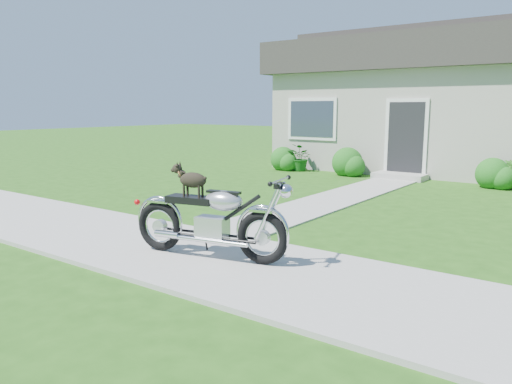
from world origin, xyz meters
TOP-DOWN VIEW (x-y plane):
  - ground at (0.00, 0.00)m, footprint 80.00×80.00m
  - sidewalk at (0.00, 0.00)m, footprint 24.00×2.20m
  - walkway at (-1.50, 5.00)m, footprint 1.20×8.00m
  - house at (-0.00, 11.99)m, footprint 12.60×7.03m
  - shrub_row at (0.39, 8.50)m, footprint 10.82×0.93m
  - potted_plant_left at (-4.62, 8.55)m, footprint 0.95×0.89m
  - potted_plant_right at (1.25, 8.55)m, footprint 0.49×0.49m
  - motorcycle_with_dog at (-0.81, -0.03)m, footprint 2.20×0.78m

SIDE VIEW (x-z plane):
  - ground at x=0.00m, z-range 0.00..0.00m
  - walkway at x=-1.50m, z-range 0.00..0.03m
  - sidewalk at x=0.00m, z-range 0.00..0.04m
  - potted_plant_right at x=1.25m, z-range 0.00..0.70m
  - shrub_row at x=0.39m, z-range -0.10..0.84m
  - potted_plant_left at x=-4.62m, z-range 0.00..0.84m
  - motorcycle_with_dog at x=-0.81m, z-range -0.04..1.15m
  - house at x=0.00m, z-range -0.09..4.41m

